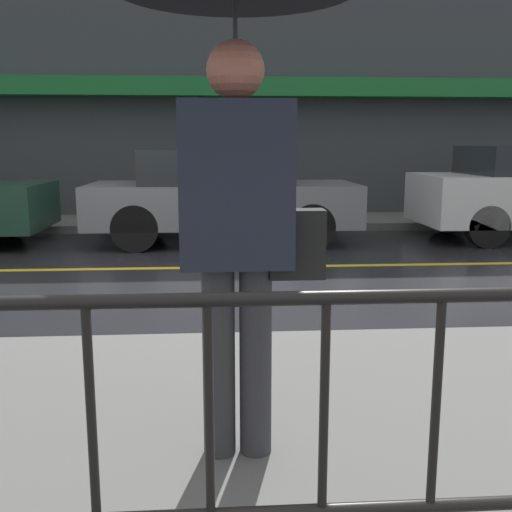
{
  "coord_description": "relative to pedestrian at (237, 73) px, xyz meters",
  "views": [
    {
      "loc": [
        1.02,
        -7.36,
        1.53
      ],
      "look_at": [
        1.43,
        -1.56,
        0.43
      ],
      "focal_mm": 42.0,
      "sensor_mm": 36.0,
      "label": 1
    }
  ],
  "objects": [
    {
      "name": "ground_plane",
      "position": [
        -1.12,
        4.82,
        -1.81
      ],
      "size": [
        80.0,
        80.0,
        0.0
      ],
      "primitive_type": "plane",
      "color": "black"
    },
    {
      "name": "sidewalk_near",
      "position": [
        -1.12,
        0.18,
        -1.74
      ],
      "size": [
        28.0,
        3.18,
        0.13
      ],
      "color": "#60605E",
      "rests_on": "ground_plane"
    },
    {
      "name": "sidewalk_far",
      "position": [
        -1.12,
        8.76,
        -1.74
      ],
      "size": [
        28.0,
        1.77,
        0.13
      ],
      "color": "#60605E",
      "rests_on": "ground_plane"
    },
    {
      "name": "lane_marking",
      "position": [
        -1.12,
        4.82,
        -1.81
      ],
      "size": [
        25.2,
        0.12,
        0.01
      ],
      "color": "gold",
      "rests_on": "ground_plane"
    },
    {
      "name": "building_storefront",
      "position": [
        -1.12,
        9.77,
        1.53
      ],
      "size": [
        28.0,
        0.85,
        6.77
      ],
      "color": "#383D42",
      "rests_on": "ground_plane"
    },
    {
      "name": "pedestrian",
      "position": [
        0.0,
        0.0,
        0.0
      ],
      "size": [
        0.99,
        0.99,
        2.22
      ],
      "rotation": [
        0.0,
        0.0,
        3.14
      ],
      "color": "#333338",
      "rests_on": "sidewalk_near"
    },
    {
      "name": "car_grey",
      "position": [
        -0.0,
        6.78,
        -1.07
      ],
      "size": [
        4.12,
        1.72,
        1.44
      ],
      "color": "slate",
      "rests_on": "ground_plane"
    }
  ]
}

